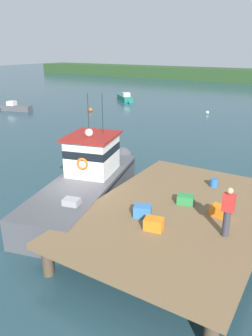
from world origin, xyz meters
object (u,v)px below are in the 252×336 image
(crate_single_by_cleat, at_px, (143,211))
(moored_boat_off_the_point, at_px, (125,98))
(moored_boat_near_channel, at_px, (14,107))
(mooring_buoy_outer, at_px, (207,113))
(crate_single_far, at_px, (185,199))
(main_fishing_boat, at_px, (88,181))
(bait_bucket, at_px, (214,183))
(crate_stack_near_edge, at_px, (154,224))
(crate_stack_mid_dock, at_px, (220,211))
(mooring_buoy_channel_marker, at_px, (90,110))
(deckhand_by_the_boat, at_px, (228,211))

(crate_single_by_cleat, bearing_deg, moored_boat_off_the_point, 122.80)
(moored_boat_near_channel, xyz_separation_m, mooring_buoy_outer, (19.06, 9.41, -0.19))
(crate_single_far, relative_size, moored_boat_off_the_point, 0.15)
(main_fishing_boat, height_order, crate_single_far, main_fishing_boat)
(crate_single_far, relative_size, mooring_buoy_outer, 1.74)
(crate_single_far, xyz_separation_m, bait_bucket, (0.41, 2.14, 0.00))
(crate_stack_near_edge, bearing_deg, crate_single_by_cleat, 142.01)
(crate_single_by_cleat, relative_size, mooring_buoy_outer, 1.74)
(main_fishing_boat, bearing_deg, crate_single_far, -2.18)
(crate_stack_mid_dock, height_order, mooring_buoy_channel_marker, crate_stack_mid_dock)
(crate_stack_near_edge, relative_size, deckhand_by_the_boat, 0.37)
(main_fishing_boat, xyz_separation_m, mooring_buoy_outer, (-2.14, 23.25, -0.83))
(main_fishing_boat, bearing_deg, mooring_buoy_outer, 95.26)
(crate_single_by_cleat, distance_m, mooring_buoy_outer, 25.89)
(crate_single_far, bearing_deg, crate_stack_near_edge, -94.09)
(crate_single_by_cleat, distance_m, bait_bucket, 4.06)
(deckhand_by_the_boat, xyz_separation_m, moored_boat_near_channel, (-27.87, 15.47, -1.70))
(crate_single_by_cleat, relative_size, deckhand_by_the_boat, 0.37)
(crate_single_far, relative_size, mooring_buoy_channel_marker, 1.49)
(moored_boat_near_channel, distance_m, moored_boat_off_the_point, 14.25)
(crate_single_far, relative_size, moored_boat_near_channel, 0.14)
(main_fishing_boat, distance_m, crate_single_by_cleat, 4.35)
(main_fishing_boat, xyz_separation_m, deckhand_by_the_boat, (6.68, -1.63, 1.05))
(crate_stack_mid_dock, relative_size, deckhand_by_the_boat, 0.37)
(main_fishing_boat, height_order, mooring_buoy_outer, main_fishing_boat)
(bait_bucket, bearing_deg, mooring_buoy_outer, 108.96)
(crate_single_far, bearing_deg, main_fishing_boat, 177.82)
(crate_stack_mid_dock, xyz_separation_m, bait_bucket, (-0.98, 2.42, -0.02))
(crate_stack_near_edge, bearing_deg, moored_boat_near_channel, 147.72)
(crate_stack_near_edge, height_order, deckhand_by_the_boat, deckhand_by_the_boat)
(bait_bucket, bearing_deg, crate_stack_mid_dock, -67.97)
(crate_stack_near_edge, bearing_deg, main_fishing_boat, 151.91)
(crate_single_far, distance_m, deckhand_by_the_boat, 2.49)
(bait_bucket, bearing_deg, mooring_buoy_channel_marker, 139.72)
(main_fishing_boat, bearing_deg, deckhand_by_the_boat, -13.71)
(crate_single_far, height_order, mooring_buoy_channel_marker, crate_single_far)
(crate_stack_near_edge, xyz_separation_m, deckhand_by_the_boat, (2.07, 0.83, 0.67))
(main_fishing_boat, xyz_separation_m, crate_single_by_cleat, (3.89, -1.90, 0.40))
(moored_boat_near_channel, bearing_deg, crate_stack_near_edge, -32.28)
(moored_boat_near_channel, bearing_deg, mooring_buoy_channel_marker, 28.12)
(crate_single_far, bearing_deg, deckhand_by_the_boat, -37.16)
(main_fishing_boat, distance_m, crate_single_far, 4.78)
(crate_stack_mid_dock, distance_m, mooring_buoy_channel_marker, 27.01)
(crate_single_far, distance_m, moored_boat_off_the_point, 32.64)
(main_fishing_boat, xyz_separation_m, moored_boat_off_the_point, (-14.28, 26.30, -0.62))
(crate_stack_near_edge, bearing_deg, mooring_buoy_outer, 104.70)
(moored_boat_off_the_point, bearing_deg, crate_single_by_cleat, -57.20)
(deckhand_by_the_boat, relative_size, mooring_buoy_outer, 4.72)
(moored_boat_off_the_point, distance_m, mooring_buoy_outer, 12.53)
(deckhand_by_the_boat, bearing_deg, crate_single_far, 142.84)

